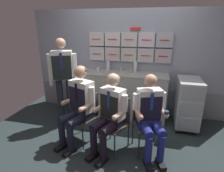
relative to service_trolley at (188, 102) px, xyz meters
The scene contains 17 objects.
ground 1.57m from the service_trolley, 140.40° to the right, with size 4.80×4.80×0.04m, color #253032.
galley_bulkhead 1.35m from the service_trolley, 159.66° to the left, with size 4.20×0.14×2.15m.
galley_counter 1.33m from the service_trolley, behind, with size 1.93×0.53×0.94m.
service_trolley is the anchor object (origin of this frame).
folding_chair_left 1.85m from the service_trolley, 155.72° to the right, with size 0.52×0.52×0.82m.
crew_member_left 1.98m from the service_trolley, 152.62° to the right, with size 0.57×0.70×1.27m.
folding_chair_center 1.45m from the service_trolley, 142.83° to the right, with size 0.53×0.53×0.82m.
crew_member_center 1.60m from the service_trolley, 140.00° to the right, with size 0.54×0.66×1.21m.
folding_chair_right 1.05m from the service_trolley, 131.73° to the right, with size 0.52×0.52×0.82m.
crew_member_right 1.15m from the service_trolley, 124.42° to the right, with size 0.53×0.65×1.21m.
crew_member_standing 2.34m from the service_trolley, behind, with size 0.49×0.36×1.63m.
water_bottle_short 1.20m from the service_trolley, 162.86° to the left, with size 0.07×0.07×0.24m.
water_bottle_blue_cap 1.71m from the service_trolley, 169.04° to the left, with size 0.08×0.08×0.22m.
paper_cup_blue 1.86m from the service_trolley, behind, with size 0.07×0.07×0.06m.
paper_cup_tan 1.21m from the service_trolley, 168.14° to the left, with size 0.06×0.06×0.07m.
coffee_cup_white 1.62m from the service_trolley, behind, with size 0.06×0.06×0.07m.
coffee_cup_spare 1.42m from the service_trolley, 166.89° to the left, with size 0.06×0.06×0.08m.
Camera 1 is at (0.52, -2.36, 1.84)m, focal length 29.21 mm.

